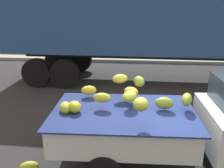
{
  "coord_description": "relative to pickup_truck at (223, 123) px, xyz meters",
  "views": [
    {
      "loc": [
        -0.83,
        -4.39,
        3.01
      ],
      "look_at": [
        -1.31,
        0.56,
        1.4
      ],
      "focal_mm": 39.76,
      "sensor_mm": 36.0,
      "label": 1
    }
  ],
  "objects": [
    {
      "name": "ground",
      "position": [
        -0.83,
        0.03,
        -0.88
      ],
      "size": [
        220.0,
        220.0,
        0.0
      ],
      "primitive_type": "plane",
      "color": "#28282B"
    },
    {
      "name": "curb_strip",
      "position": [
        -0.83,
        8.98,
        -0.8
      ],
      "size": [
        80.0,
        0.8,
        0.16
      ],
      "primitive_type": "cube",
      "color": "gray",
      "rests_on": "ground"
    },
    {
      "name": "pickup_truck",
      "position": [
        0.0,
        0.0,
        0.0
      ],
      "size": [
        4.79,
        1.97,
        1.7
      ],
      "rotation": [
        0.0,
        0.0,
        0.03
      ],
      "color": "silver",
      "rests_on": "ground"
    },
    {
      "name": "semi_trailer",
      "position": [
        -0.71,
        5.43,
        1.66
      ],
      "size": [
        12.04,
        2.79,
        3.95
      ],
      "rotation": [
        0.0,
        0.0,
        -0.02
      ],
      "color": "navy",
      "rests_on": "ground"
    },
    {
      "name": "fallen_banana_bunch_near_tailgate",
      "position": [
        -3.58,
        -0.59,
        -0.78
      ],
      "size": [
        0.4,
        0.29,
        0.21
      ],
      "primitive_type": "ellipsoid",
      "rotation": [
        0.0,
        0.0,
        0.27
      ],
      "color": "#A1A82C",
      "rests_on": "ground"
    }
  ]
}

